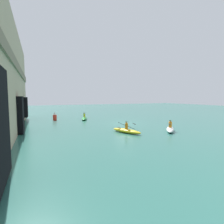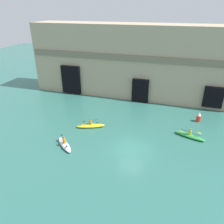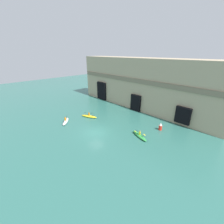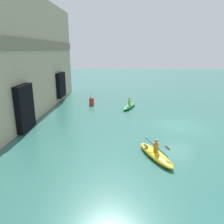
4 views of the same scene
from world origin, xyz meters
name	(u,v)px [view 4 (image 4 of 4)]	position (x,y,z in m)	size (l,w,h in m)	color
ground_plane	(179,126)	(0.00, 0.00, 0.00)	(120.00, 120.00, 0.00)	#2D665B
kayak_green	(129,106)	(5.98, 4.22, 0.24)	(3.64, 1.92, 1.16)	green
kayak_yellow	(155,154)	(-5.99, 2.92, 0.24)	(3.58, 2.14, 1.20)	yellow
marker_buoy	(92,100)	(7.09, 8.72, 0.63)	(0.58, 0.58, 1.36)	red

